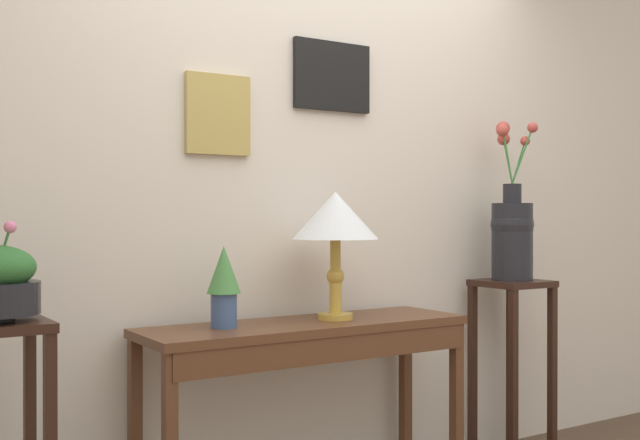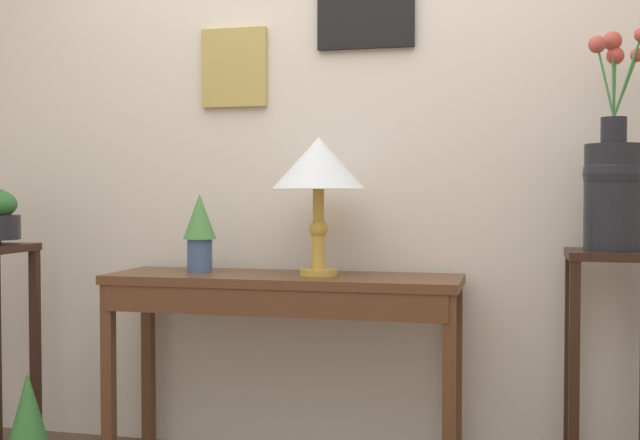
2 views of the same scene
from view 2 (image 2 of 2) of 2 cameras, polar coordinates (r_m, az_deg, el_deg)
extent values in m
cube|color=beige|center=(3.39, 1.21, 7.26)|extent=(9.00, 0.10, 2.80)
cube|color=tan|center=(3.47, -6.06, 10.60)|extent=(0.28, 0.02, 0.33)
cube|color=slate|center=(3.47, -6.09, 10.62)|extent=(0.23, 0.01, 0.26)
cube|color=black|center=(3.37, 3.23, 14.53)|extent=(0.39, 0.02, 0.31)
cube|color=#70B0A0|center=(3.36, 3.21, 14.54)|extent=(0.32, 0.01, 0.25)
cube|color=#56331E|center=(3.14, -2.62, -4.18)|extent=(1.37, 0.41, 0.03)
cube|color=#56331E|center=(2.97, -3.62, -5.84)|extent=(1.30, 0.03, 0.10)
cube|color=#56331E|center=(3.29, -14.65, -10.74)|extent=(0.04, 0.04, 0.73)
cube|color=#56331E|center=(2.92, 9.06, -12.30)|extent=(0.04, 0.04, 0.73)
cube|color=#56331E|center=(3.60, -11.98, -9.64)|extent=(0.04, 0.04, 0.73)
cube|color=#56331E|center=(3.26, 9.56, -10.82)|extent=(0.04, 0.04, 0.73)
cylinder|color=gold|center=(3.10, -0.11, -3.70)|extent=(0.15, 0.15, 0.02)
cylinder|color=gold|center=(3.10, -0.11, -2.06)|extent=(0.05, 0.05, 0.15)
sphere|color=gold|center=(3.09, -0.11, -0.64)|extent=(0.07, 0.07, 0.07)
cylinder|color=gold|center=(3.09, -0.11, 0.78)|extent=(0.04, 0.04, 0.15)
cone|color=silver|center=(3.09, -0.11, 4.02)|extent=(0.36, 0.36, 0.20)
cylinder|color=#3D5684|center=(3.28, -8.45, -2.49)|extent=(0.10, 0.10, 0.13)
cone|color=#478442|center=(3.27, -8.47, 0.26)|extent=(0.13, 0.13, 0.18)
cube|color=black|center=(3.62, -19.39, -8.46)|extent=(0.04, 0.04, 0.82)
cube|color=black|center=(3.06, 19.86, -2.31)|extent=(0.31, 0.31, 0.03)
cube|color=black|center=(2.98, 17.44, -10.66)|extent=(0.03, 0.03, 0.82)
cube|color=black|center=(3.24, 17.12, -9.64)|extent=(0.03, 0.04, 0.82)
cylinder|color=black|center=(3.05, 19.91, 1.51)|extent=(0.20, 0.20, 0.38)
sphere|color=black|center=(3.05, 19.92, 3.07)|extent=(0.21, 0.21, 0.21)
cylinder|color=black|center=(3.06, 19.95, 5.93)|extent=(0.09, 0.09, 0.09)
cylinder|color=#387A38|center=(3.06, 20.82, 9.42)|extent=(0.09, 0.07, 0.28)
cylinder|color=#387A38|center=(3.11, 20.01, 8.83)|extent=(0.02, 0.08, 0.23)
sphere|color=#B7473D|center=(3.16, 20.06, 10.79)|extent=(0.06, 0.06, 0.06)
cylinder|color=#387A38|center=(3.11, 19.91, 9.33)|extent=(0.01, 0.07, 0.28)
sphere|color=#B7473D|center=(3.16, 19.87, 11.76)|extent=(0.07, 0.07, 0.07)
cylinder|color=#387A38|center=(3.08, 19.44, 9.22)|extent=(0.07, 0.02, 0.26)
sphere|color=#B7473D|center=(3.10, 18.91, 11.60)|extent=(0.06, 0.06, 0.06)
cylinder|color=#387A38|center=(3.07, 20.69, 8.79)|extent=(0.08, 0.02, 0.22)
sphere|color=#B7473D|center=(3.09, 21.42, 10.75)|extent=(0.05, 0.05, 0.05)
cone|color=#387A38|center=(3.40, -19.85, -12.24)|extent=(0.15, 0.15, 0.27)
camera|label=1|loc=(2.55, -69.10, 3.30)|focal=43.81mm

